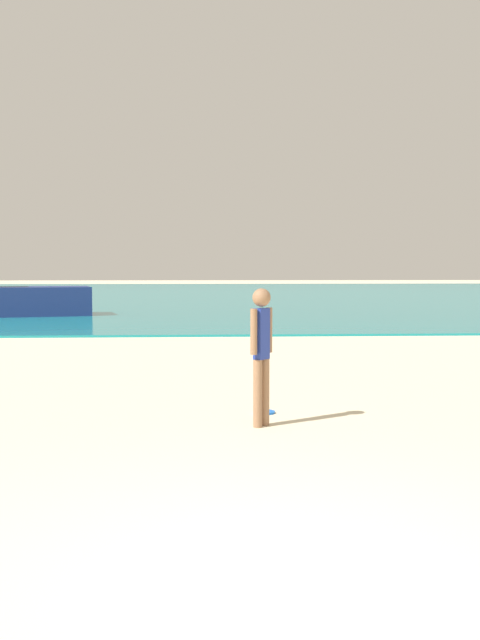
{
  "coord_description": "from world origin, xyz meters",
  "views": [
    {
      "loc": [
        -0.45,
        -3.83,
        1.77
      ],
      "look_at": [
        0.06,
        5.67,
        1.08
      ],
      "focal_mm": 40.08,
      "sensor_mm": 36.0,
      "label": 1
    }
  ],
  "objects": [
    {
      "name": "frisbee",
      "position": [
        0.31,
        4.75,
        0.01
      ],
      "size": [
        0.27,
        0.27,
        0.03
      ],
      "primitive_type": "cylinder",
      "color": "blue",
      "rests_on": "ground"
    },
    {
      "name": "water",
      "position": [
        0.0,
        44.47,
        0.03
      ],
      "size": [
        160.0,
        60.0,
        0.06
      ],
      "primitive_type": "cube",
      "color": "teal",
      "rests_on": "ground"
    },
    {
      "name": "person_standing",
      "position": [
        0.22,
        4.04,
        0.88
      ],
      "size": [
        0.26,
        0.29,
        1.55
      ],
      "rotation": [
        0.0,
        0.0,
        0.84
      ],
      "color": "#936B4C",
      "rests_on": "ground"
    },
    {
      "name": "ground",
      "position": [
        0.0,
        0.0,
        0.0
      ],
      "size": [
        200.0,
        200.0,
        0.0
      ],
      "primitive_type": "plane",
      "color": "beige"
    }
  ]
}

